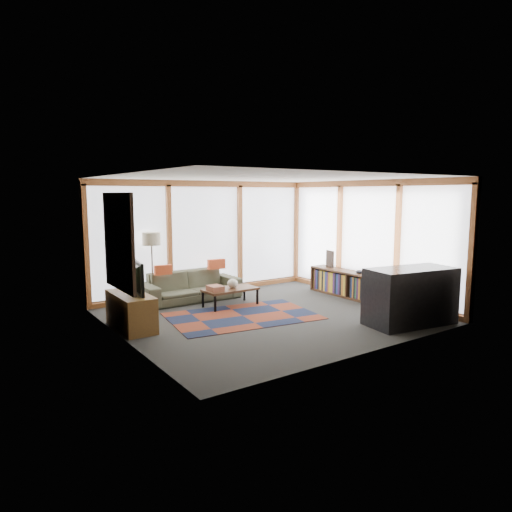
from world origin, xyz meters
TOP-DOWN VIEW (x-y plane):
  - ground at (0.00, 0.00)m, footprint 5.50×5.50m
  - room_envelope at (0.49, 0.56)m, footprint 5.52×5.02m
  - rug at (-0.44, 0.21)m, footprint 2.94×2.12m
  - sofa at (-0.67, 1.95)m, footprint 2.17×0.86m
  - pillow_left at (-1.29, 1.94)m, footprint 0.38×0.15m
  - pillow_right at (-0.01, 1.96)m, footprint 0.41×0.16m
  - floor_lamp at (-1.45, 2.14)m, footprint 0.38×0.38m
  - coffee_table at (-0.21, 1.03)m, footprint 1.13×0.60m
  - book_stack at (-0.59, 0.99)m, footprint 0.26×0.32m
  - vase at (-0.15, 1.03)m, footprint 0.27×0.27m
  - bookshelf at (2.43, 0.14)m, footprint 0.43×2.34m
  - bowl_a at (2.43, -0.42)m, footprint 0.23×0.23m
  - bowl_b at (2.39, -0.08)m, footprint 0.16×0.16m
  - shelf_picture at (2.48, 0.93)m, footprint 0.10×0.30m
  - tv_console at (-2.45, 0.63)m, footprint 0.51×1.22m
  - television at (-2.40, 0.68)m, footprint 0.29×0.99m
  - bar_counter at (1.75, -1.90)m, footprint 1.69×0.99m

SIDE VIEW (x-z plane):
  - ground at x=0.00m, z-range 0.00..0.00m
  - rug at x=-0.44m, z-range 0.00..0.01m
  - coffee_table at x=-0.21m, z-range 0.00..0.37m
  - bookshelf at x=2.43m, z-range 0.00..0.59m
  - tv_console at x=-2.45m, z-range 0.00..0.61m
  - sofa at x=-0.67m, z-range 0.00..0.63m
  - book_stack at x=-0.59m, z-range 0.37..0.48m
  - vase at x=-0.15m, z-range 0.37..0.56m
  - bar_counter at x=1.75m, z-range 0.00..1.01m
  - bowl_b at x=2.39m, z-range 0.59..0.66m
  - bowl_a at x=2.43m, z-range 0.59..0.69m
  - pillow_left at x=-1.29m, z-range 0.63..0.84m
  - pillow_right at x=-0.01m, z-range 0.63..0.85m
  - floor_lamp at x=-1.45m, z-range 0.00..1.51m
  - shelf_picture at x=2.48m, z-range 0.59..0.98m
  - television at x=-2.40m, z-range 0.61..1.18m
  - room_envelope at x=0.49m, z-range 0.23..2.85m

